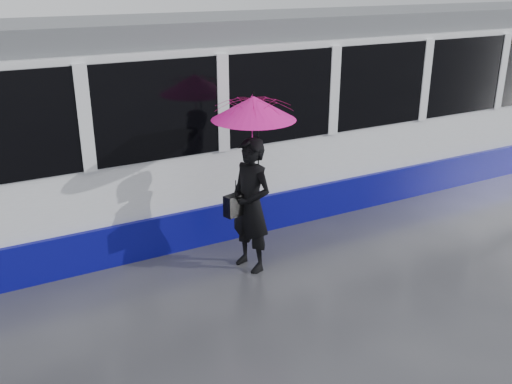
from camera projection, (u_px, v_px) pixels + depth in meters
ground at (282, 269)px, 8.22m from camera, size 90.00×90.00×0.00m
rails at (210, 210)px, 10.26m from camera, size 34.00×1.51×0.02m
tram at (219, 120)px, 9.77m from camera, size 26.00×2.56×3.35m
woman at (251, 205)px, 7.94m from camera, size 0.63×0.80×1.93m
umbrella at (254, 124)px, 7.55m from camera, size 1.40×1.40×1.30m
handbag at (236, 205)px, 7.84m from camera, size 0.37×0.24×0.48m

